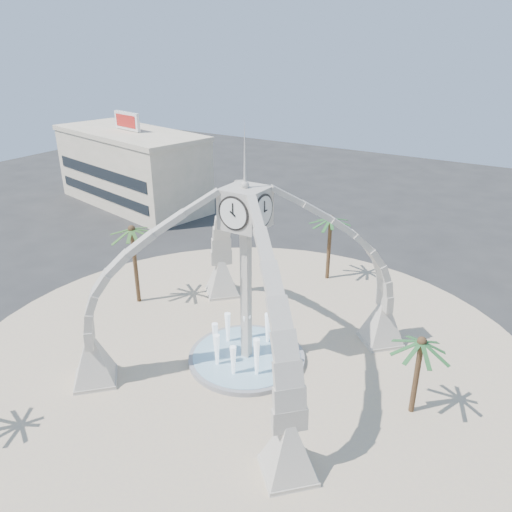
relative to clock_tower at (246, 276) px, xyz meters
The scene contains 8 objects.
ground 6.49m from the clock_tower, 90.00° to the left, with size 140.00×140.00×0.00m, color #282828.
plaza 6.46m from the clock_tower, 90.00° to the left, with size 40.00×40.00×0.06m, color tan.
clock_tower is the anchor object (origin of this frame).
fountain 6.20m from the clock_tower, 90.00° to the left, with size 8.00×8.00×3.62m.
building_nw 38.87m from the clock_tower, 145.49° to the left, with size 23.75×13.73×11.90m.
palm_east 11.27m from the clock_tower, ahead, with size 4.42×4.42×5.58m.
palm_west 12.44m from the clock_tower, 169.73° to the left, with size 4.50×4.50×7.25m.
palm_north 14.66m from the clock_tower, 92.27° to the left, with size 4.35×4.35×6.56m.
Camera 1 is at (15.65, -23.99, 20.48)m, focal length 35.00 mm.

